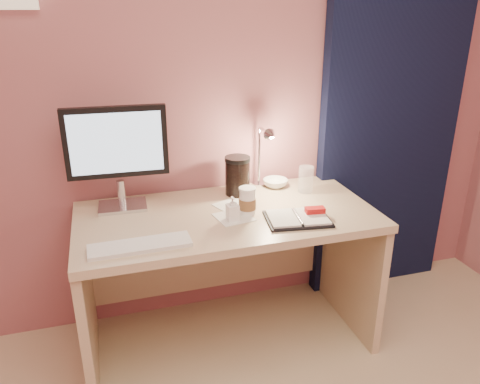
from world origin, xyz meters
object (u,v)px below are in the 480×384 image
object	(u,v)px
clear_cup	(306,179)
bowl	(275,183)
monitor	(117,149)
keyboard	(140,246)
desk_lamp	(263,152)
planner	(299,218)
dark_jar	(238,178)
coffee_cup	(247,202)
desk	(224,248)
lotion_bottle	(233,209)

from	to	relation	value
clear_cup	bowl	bearing A→B (deg)	138.33
monitor	keyboard	xyz separation A→B (m)	(0.04, -0.43, -0.29)
clear_cup	desk_lamp	size ratio (longest dim) A/B	0.40
planner	dark_jar	size ratio (longest dim) A/B	1.75
monitor	desk_lamp	size ratio (longest dim) A/B	1.44
planner	clear_cup	size ratio (longest dim) A/B	2.30
monitor	bowl	world-z (taller)	monitor
coffee_cup	bowl	distance (m)	0.39
desk	clear_cup	bearing A→B (deg)	8.92
clear_cup	dark_jar	distance (m)	0.36
coffee_cup	desk_lamp	distance (m)	0.34
monitor	desk_lamp	xyz separation A→B (m)	(0.72, 0.02, -0.08)
keyboard	desk	bearing A→B (deg)	33.74
clear_cup	desk_lamp	xyz separation A→B (m)	(-0.21, 0.07, 0.15)
keyboard	planner	xyz separation A→B (m)	(0.72, 0.06, 0.00)
dark_jar	desk_lamp	bearing A→B (deg)	1.05
desk	planner	xyz separation A→B (m)	(0.30, -0.24, 0.24)
desk	desk_lamp	world-z (taller)	desk_lamp
desk_lamp	planner	bearing A→B (deg)	-89.81
coffee_cup	desk_lamp	size ratio (longest dim) A/B	0.38
desk	dark_jar	distance (m)	0.37
desk	planner	world-z (taller)	planner
lotion_bottle	monitor	bearing A→B (deg)	148.12
desk_lamp	desk	bearing A→B (deg)	-155.67
planner	lotion_bottle	xyz separation A→B (m)	(-0.29, 0.08, 0.05)
monitor	planner	bearing A→B (deg)	-23.62
planner	coffee_cup	xyz separation A→B (m)	(-0.21, 0.13, 0.05)
dark_jar	desk_lamp	xyz separation A→B (m)	(0.14, 0.00, 0.13)
planner	lotion_bottle	world-z (taller)	lotion_bottle
desk_lamp	clear_cup	bearing A→B (deg)	-25.02
planner	bowl	world-z (taller)	planner
desk_lamp	keyboard	bearing A→B (deg)	-152.46
keyboard	clear_cup	distance (m)	0.97
coffee_cup	bowl	xyz separation A→B (m)	(0.25, 0.29, -0.04)
planner	bowl	xyz separation A→B (m)	(0.05, 0.43, 0.01)
coffee_cup	lotion_bottle	distance (m)	0.10
clear_cup	desk_lamp	bearing A→B (deg)	160.76
monitor	clear_cup	world-z (taller)	monitor
planner	clear_cup	bearing A→B (deg)	69.53
planner	clear_cup	distance (m)	0.36
desk	lotion_bottle	bearing A→B (deg)	-89.02
bowl	keyboard	bearing A→B (deg)	-147.70
clear_cup	dark_jar	world-z (taller)	dark_jar
keyboard	clear_cup	xyz separation A→B (m)	(0.89, 0.37, 0.06)
monitor	planner	xyz separation A→B (m)	(0.76, -0.37, -0.29)
lotion_bottle	clear_cup	bearing A→B (deg)	26.81
keyboard	clear_cup	bearing A→B (deg)	21.27
coffee_cup	desk_lamp	xyz separation A→B (m)	(0.16, 0.26, 0.15)
clear_cup	bowl	distance (m)	0.18
planner	clear_cup	world-z (taller)	clear_cup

